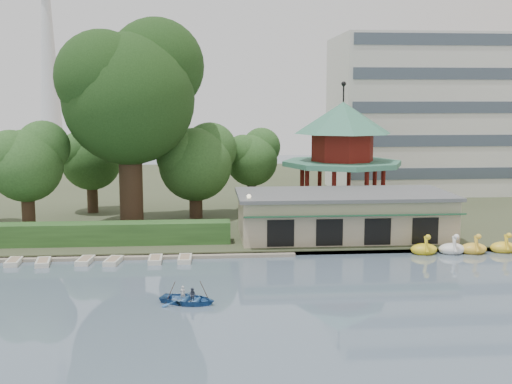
{
  "coord_description": "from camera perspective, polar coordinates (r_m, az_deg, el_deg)",
  "views": [
    {
      "loc": [
        -2.07,
        -32.51,
        12.3
      ],
      "look_at": [
        2.0,
        18.0,
        5.0
      ],
      "focal_mm": 45.0,
      "sensor_mm": 36.0,
      "label": 1
    }
  ],
  "objects": [
    {
      "name": "boathouse",
      "position": [
        56.68,
        7.77,
        -1.97
      ],
      "size": [
        18.6,
        9.39,
        3.9
      ],
      "color": "tan",
      "rests_on": "shore"
    },
    {
      "name": "pavilion",
      "position": [
        66.2,
        7.69,
        3.95
      ],
      "size": [
        12.4,
        12.4,
        13.5
      ],
      "color": "tan",
      "rests_on": "shore"
    },
    {
      "name": "broadcast_tower",
      "position": [
        178.4,
        -18.12,
        14.78
      ],
      "size": [
        8.0,
        8.0,
        96.0
      ],
      "color": "silver",
      "rests_on": "ground"
    },
    {
      "name": "moored_rowboats",
      "position": [
        51.55,
        -19.44,
        -5.88
      ],
      "size": [
        24.12,
        2.74,
        0.36
      ],
      "color": "silver",
      "rests_on": "ground"
    },
    {
      "name": "office_building",
      "position": [
        88.64,
        18.58,
        6.11
      ],
      "size": [
        38.0,
        18.0,
        20.0
      ],
      "color": "silver",
      "rests_on": "shore"
    },
    {
      "name": "small_trees",
      "position": [
        64.9,
        -13.2,
        2.81
      ],
      "size": [
        39.0,
        16.53,
        10.06
      ],
      "color": "#3A281C",
      "rests_on": "shore"
    },
    {
      "name": "lamp_post",
      "position": [
        52.41,
        -0.63,
        -1.65
      ],
      "size": [
        0.36,
        0.36,
        4.28
      ],
      "color": "black",
      "rests_on": "shore"
    },
    {
      "name": "ground_plane",
      "position": [
        34.82,
        -0.92,
        -12.49
      ],
      "size": [
        220.0,
        220.0,
        0.0
      ],
      "primitive_type": "plane",
      "color": "slate",
      "rests_on": "ground"
    },
    {
      "name": "embankment",
      "position": [
        51.32,
        -2.17,
        -5.51
      ],
      "size": [
        220.0,
        0.6,
        0.3
      ],
      "primitive_type": "cube",
      "color": "gray",
      "rests_on": "ground"
    },
    {
      "name": "shore",
      "position": [
        85.4,
        -3.17,
        0.04
      ],
      "size": [
        220.0,
        70.0,
        0.4
      ],
      "primitive_type": "cube",
      "color": "#424930",
      "rests_on": "ground"
    },
    {
      "name": "rowboat_with_passengers",
      "position": [
        39.74,
        -6.09,
        -9.12
      ],
      "size": [
        5.75,
        4.97,
        2.01
      ],
      "color": "#2F63A3",
      "rests_on": "ground"
    },
    {
      "name": "big_tree",
      "position": [
        61.09,
        -11.1,
        9.04
      ],
      "size": [
        13.4,
        12.48,
        19.62
      ],
      "color": "#3A281C",
      "rests_on": "shore"
    },
    {
      "name": "hedge",
      "position": [
        55.66,
        -17.98,
        -3.61
      ],
      "size": [
        30.0,
        2.0,
        1.8
      ],
      "primitive_type": "cube",
      "color": "#305A26",
      "rests_on": "shore"
    },
    {
      "name": "dock",
      "position": [
        52.14,
        -15.53,
        -5.62
      ],
      "size": [
        34.0,
        1.6,
        0.24
      ],
      "primitive_type": "cube",
      "color": "gray",
      "rests_on": "ground"
    }
  ]
}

